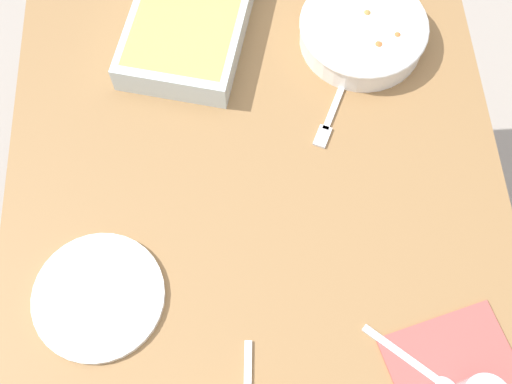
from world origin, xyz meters
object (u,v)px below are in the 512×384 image
(side_plate, at_px, (99,296))
(spoon_spare, at_px, (424,370))
(stew_bowl, at_px, (363,31))
(baking_dish, at_px, (187,26))
(fork_on_table, at_px, (331,114))
(spoon_by_stew, at_px, (339,35))

(side_plate, xyz_separation_m, spoon_spare, (-0.15, -0.52, -0.00))
(stew_bowl, height_order, spoon_spare, stew_bowl)
(baking_dish, relative_size, fork_on_table, 2.05)
(spoon_by_stew, distance_m, fork_on_table, 0.18)
(side_plate, distance_m, spoon_spare, 0.54)
(stew_bowl, height_order, side_plate, stew_bowl)
(stew_bowl, bearing_deg, fork_on_table, 155.40)
(side_plate, relative_size, fork_on_table, 1.31)
(spoon_by_stew, bearing_deg, fork_on_table, 168.99)
(spoon_by_stew, relative_size, spoon_spare, 1.18)
(baking_dish, height_order, spoon_spare, baking_dish)
(spoon_spare, bearing_deg, baking_dish, 28.31)
(spoon_by_stew, height_order, fork_on_table, spoon_by_stew)
(stew_bowl, relative_size, fork_on_table, 1.49)
(side_plate, bearing_deg, spoon_spare, -105.96)
(stew_bowl, bearing_deg, spoon_by_stew, 71.95)
(side_plate, xyz_separation_m, spoon_by_stew, (0.51, -0.46, -0.00))
(side_plate, relative_size, spoon_spare, 1.51)
(stew_bowl, xyz_separation_m, spoon_spare, (-0.64, -0.02, -0.03))
(stew_bowl, bearing_deg, baking_dish, 85.01)
(spoon_spare, relative_size, fork_on_table, 0.86)
(fork_on_table, bearing_deg, baking_dish, 53.67)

